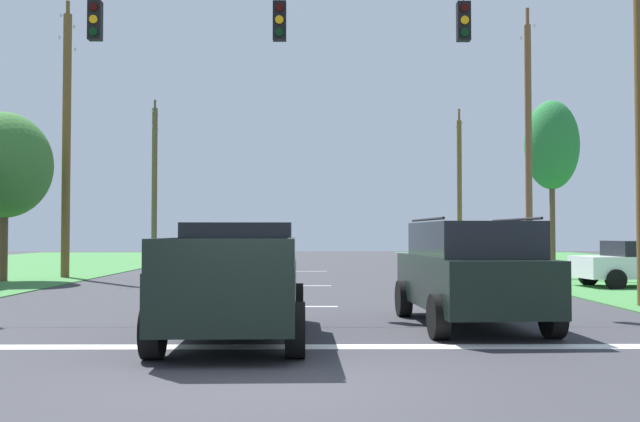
{
  "coord_description": "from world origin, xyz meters",
  "views": [
    {
      "loc": [
        0.69,
        -8.55,
        1.78
      ],
      "look_at": [
        0.81,
        7.17,
        2.27
      ],
      "focal_mm": 39.59,
      "sensor_mm": 36.0,
      "label": 1
    }
  ],
  "objects_px": {
    "overhead_signal_span": "(289,118)",
    "utility_pole_mid_left": "(66,140)",
    "suv_black": "(470,271)",
    "utility_pole_far_right": "(459,188)",
    "utility_pole_mid_right": "(529,146)",
    "tree_roadside_far_right": "(552,146)",
    "pickup_truck": "(236,281)",
    "utility_pole_far_left": "(154,182)",
    "tree_roadside_right": "(3,166)"
  },
  "relations": [
    {
      "from": "utility_pole_mid_right",
      "to": "tree_roadside_far_right",
      "type": "xyz_separation_m",
      "value": [
        3.02,
        6.19,
        0.78
      ]
    },
    {
      "from": "overhead_signal_span",
      "to": "suv_black",
      "type": "distance_m",
      "value": 6.1
    },
    {
      "from": "suv_black",
      "to": "utility_pole_mid_left",
      "type": "height_order",
      "value": "utility_pole_mid_left"
    },
    {
      "from": "pickup_truck",
      "to": "utility_pole_far_right",
      "type": "distance_m",
      "value": 32.83
    },
    {
      "from": "pickup_truck",
      "to": "utility_pole_far_right",
      "type": "relative_size",
      "value": 0.58
    },
    {
      "from": "utility_pole_far_left",
      "to": "overhead_signal_span",
      "type": "bearing_deg",
      "value": -70.68
    },
    {
      "from": "utility_pole_far_left",
      "to": "utility_pole_mid_left",
      "type": "bearing_deg",
      "value": -90.12
    },
    {
      "from": "utility_pole_mid_left",
      "to": "utility_pole_far_left",
      "type": "distance_m",
      "value": 15.25
    },
    {
      "from": "utility_pole_far_right",
      "to": "utility_pole_far_left",
      "type": "relative_size",
      "value": 0.94
    },
    {
      "from": "utility_pole_mid_right",
      "to": "utility_pole_mid_left",
      "type": "relative_size",
      "value": 0.98
    },
    {
      "from": "suv_black",
      "to": "tree_roadside_far_right",
      "type": "bearing_deg",
      "value": 67.43
    },
    {
      "from": "pickup_truck",
      "to": "utility_pole_mid_left",
      "type": "distance_m",
      "value": 18.68
    },
    {
      "from": "utility_pole_far_left",
      "to": "utility_pole_mid_right",
      "type": "bearing_deg",
      "value": -39.85
    },
    {
      "from": "overhead_signal_span",
      "to": "utility_pole_mid_right",
      "type": "bearing_deg",
      "value": 50.15
    },
    {
      "from": "utility_pole_far_left",
      "to": "tree_roadside_far_right",
      "type": "bearing_deg",
      "value": -23.12
    },
    {
      "from": "utility_pole_far_right",
      "to": "tree_roadside_right",
      "type": "height_order",
      "value": "utility_pole_far_right"
    },
    {
      "from": "pickup_truck",
      "to": "suv_black",
      "type": "height_order",
      "value": "suv_black"
    },
    {
      "from": "pickup_truck",
      "to": "suv_black",
      "type": "xyz_separation_m",
      "value": [
        4.28,
        1.48,
        0.09
      ]
    },
    {
      "from": "overhead_signal_span",
      "to": "suv_black",
      "type": "xyz_separation_m",
      "value": [
        3.58,
        -3.5,
        -3.49
      ]
    },
    {
      "from": "overhead_signal_span",
      "to": "tree_roadside_far_right",
      "type": "distance_m",
      "value": 21.05
    },
    {
      "from": "overhead_signal_span",
      "to": "utility_pole_mid_right",
      "type": "xyz_separation_m",
      "value": [
        9.13,
        10.94,
        0.7
      ]
    },
    {
      "from": "pickup_truck",
      "to": "utility_pole_mid_right",
      "type": "xyz_separation_m",
      "value": [
        9.83,
        15.92,
        4.28
      ]
    },
    {
      "from": "utility_pole_mid_left",
      "to": "utility_pole_far_left",
      "type": "bearing_deg",
      "value": 89.88
    },
    {
      "from": "overhead_signal_span",
      "to": "pickup_truck",
      "type": "xyz_separation_m",
      "value": [
        -0.7,
        -4.98,
        -3.58
      ]
    },
    {
      "from": "overhead_signal_span",
      "to": "utility_pole_mid_right",
      "type": "relative_size",
      "value": 1.61
    },
    {
      "from": "utility_pole_far_right",
      "to": "tree_roadside_far_right",
      "type": "height_order",
      "value": "utility_pole_far_right"
    },
    {
      "from": "tree_roadside_far_right",
      "to": "utility_pole_mid_left",
      "type": "bearing_deg",
      "value": -164.04
    },
    {
      "from": "utility_pole_far_left",
      "to": "utility_pole_far_right",
      "type": "bearing_deg",
      "value": -0.68
    },
    {
      "from": "tree_roadside_right",
      "to": "tree_roadside_far_right",
      "type": "relative_size",
      "value": 0.75
    },
    {
      "from": "suv_black",
      "to": "utility_pole_far_right",
      "type": "bearing_deg",
      "value": 78.69
    },
    {
      "from": "utility_pole_mid_left",
      "to": "utility_pole_far_right",
      "type": "bearing_deg",
      "value": 38.74
    },
    {
      "from": "overhead_signal_span",
      "to": "pickup_truck",
      "type": "bearing_deg",
      "value": -97.95
    },
    {
      "from": "utility_pole_mid_right",
      "to": "utility_pole_mid_left",
      "type": "bearing_deg",
      "value": 179.79
    },
    {
      "from": "overhead_signal_span",
      "to": "tree_roadside_right",
      "type": "distance_m",
      "value": 13.9
    },
    {
      "from": "overhead_signal_span",
      "to": "utility_pole_far_right",
      "type": "bearing_deg",
      "value": 69.98
    },
    {
      "from": "utility_pole_far_right",
      "to": "utility_pole_mid_left",
      "type": "height_order",
      "value": "utility_pole_mid_left"
    },
    {
      "from": "tree_roadside_right",
      "to": "overhead_signal_span",
      "type": "bearing_deg",
      "value": -39.36
    },
    {
      "from": "utility_pole_far_right",
      "to": "overhead_signal_span",
      "type": "bearing_deg",
      "value": -110.02
    },
    {
      "from": "tree_roadside_far_right",
      "to": "tree_roadside_right",
      "type": "bearing_deg",
      "value": -160.05
    },
    {
      "from": "utility_pole_mid_right",
      "to": "utility_pole_far_right",
      "type": "xyz_separation_m",
      "value": [
        0.35,
        15.08,
        -0.74
      ]
    },
    {
      "from": "pickup_truck",
      "to": "tree_roadside_far_right",
      "type": "relative_size",
      "value": 0.66
    },
    {
      "from": "overhead_signal_span",
      "to": "tree_roadside_far_right",
      "type": "height_order",
      "value": "overhead_signal_span"
    },
    {
      "from": "overhead_signal_span",
      "to": "utility_pole_mid_left",
      "type": "bearing_deg",
      "value": 129.98
    },
    {
      "from": "suv_black",
      "to": "utility_pole_mid_left",
      "type": "relative_size",
      "value": 0.44
    },
    {
      "from": "suv_black",
      "to": "utility_pole_mid_right",
      "type": "height_order",
      "value": "utility_pole_mid_right"
    },
    {
      "from": "utility_pole_far_left",
      "to": "suv_black",
      "type": "bearing_deg",
      "value": -66.74
    },
    {
      "from": "utility_pole_far_right",
      "to": "tree_roadside_far_right",
      "type": "distance_m",
      "value": 9.41
    },
    {
      "from": "utility_pole_mid_left",
      "to": "tree_roadside_far_right",
      "type": "relative_size",
      "value": 1.34
    },
    {
      "from": "utility_pole_far_right",
      "to": "tree_roadside_far_right",
      "type": "relative_size",
      "value": 1.14
    },
    {
      "from": "utility_pole_far_right",
      "to": "utility_pole_far_left",
      "type": "xyz_separation_m",
      "value": [
        -18.69,
        0.22,
        0.41
      ]
    }
  ]
}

